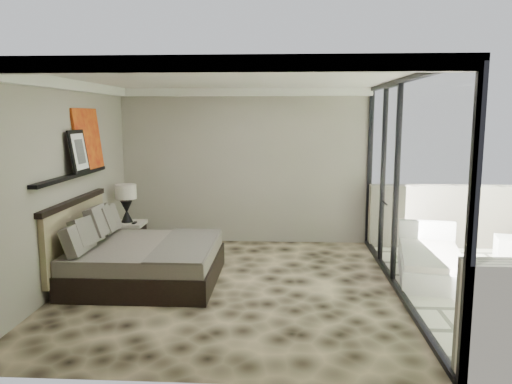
# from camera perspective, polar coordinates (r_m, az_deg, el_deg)

# --- Properties ---
(floor) EXTENTS (5.00, 5.00, 0.00)m
(floor) POSITION_cam_1_polar(r_m,az_deg,el_deg) (6.96, -2.92, -10.74)
(floor) COLOR black
(floor) RESTS_ON ground
(ceiling) EXTENTS (4.50, 5.00, 0.02)m
(ceiling) POSITION_cam_1_polar(r_m,az_deg,el_deg) (6.58, -3.11, 12.82)
(ceiling) COLOR silver
(ceiling) RESTS_ON back_wall
(back_wall) EXTENTS (4.50, 0.02, 2.80)m
(back_wall) POSITION_cam_1_polar(r_m,az_deg,el_deg) (9.09, -1.30, 2.93)
(back_wall) COLOR gray
(back_wall) RESTS_ON floor
(left_wall) EXTENTS (0.02, 5.00, 2.80)m
(left_wall) POSITION_cam_1_polar(r_m,az_deg,el_deg) (7.23, -20.96, 0.84)
(left_wall) COLOR gray
(left_wall) RESTS_ON floor
(glass_wall) EXTENTS (0.08, 5.00, 2.80)m
(glass_wall) POSITION_cam_1_polar(r_m,az_deg,el_deg) (6.77, 16.30, 0.56)
(glass_wall) COLOR white
(glass_wall) RESTS_ON floor
(terrace_slab) EXTENTS (3.00, 5.00, 0.12)m
(terrace_slab) POSITION_cam_1_polar(r_m,az_deg,el_deg) (7.58, 27.12, -10.56)
(terrace_slab) COLOR beige
(terrace_slab) RESTS_ON ground
(picture_ledge) EXTENTS (0.12, 2.20, 0.05)m
(picture_ledge) POSITION_cam_1_polar(r_m,az_deg,el_deg) (7.28, -20.25, 1.73)
(picture_ledge) COLOR black
(picture_ledge) RESTS_ON left_wall
(bed) EXTENTS (2.02, 1.96, 1.12)m
(bed) POSITION_cam_1_polar(r_m,az_deg,el_deg) (7.26, -13.20, -7.41)
(bed) COLOR black
(bed) RESTS_ON floor
(nightstand) EXTENTS (0.65, 0.65, 0.50)m
(nightstand) POSITION_cam_1_polar(r_m,az_deg,el_deg) (8.85, -14.20, -5.06)
(nightstand) COLOR black
(nightstand) RESTS_ON floor
(table_lamp) EXTENTS (0.35, 0.35, 0.65)m
(table_lamp) POSITION_cam_1_polar(r_m,az_deg,el_deg) (8.73, -14.62, -0.68)
(table_lamp) COLOR black
(table_lamp) RESTS_ON nightstand
(abstract_canvas) EXTENTS (0.13, 0.90, 0.90)m
(abstract_canvas) POSITION_cam_1_polar(r_m,az_deg,el_deg) (7.83, -18.69, 5.76)
(abstract_canvas) COLOR #9D2F0D
(abstract_canvas) RESTS_ON picture_ledge
(framed_print) EXTENTS (0.11, 0.50, 0.60)m
(framed_print) POSITION_cam_1_polar(r_m,az_deg,el_deg) (7.38, -19.62, 4.38)
(framed_print) COLOR black
(framed_print) RESTS_ON picture_ledge
(ottoman) EXTENTS (0.57, 0.57, 0.47)m
(ottoman) POSITION_cam_1_polar(r_m,az_deg,el_deg) (8.65, 27.23, -6.19)
(ottoman) COLOR silver
(ottoman) RESTS_ON terrace_slab
(lounger) EXTENTS (1.15, 1.84, 0.67)m
(lounger) POSITION_cam_1_polar(r_m,az_deg,el_deg) (7.74, 19.29, -7.59)
(lounger) COLOR silver
(lounger) RESTS_ON terrace_slab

